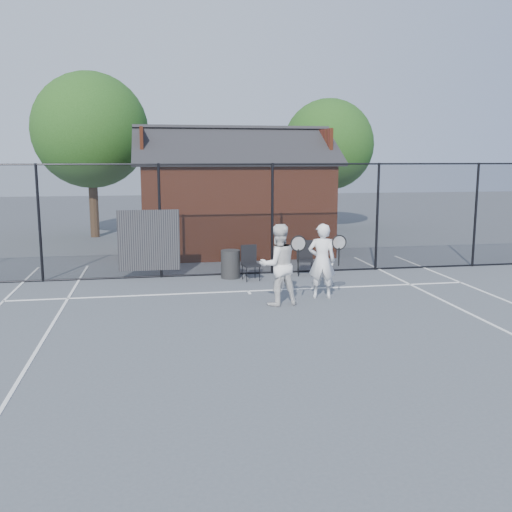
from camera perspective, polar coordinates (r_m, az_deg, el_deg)
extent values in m
plane|color=#494F54|center=(10.72, 1.83, -7.17)|extent=(80.00, 80.00, 0.00)
cube|color=white|center=(13.56, -0.81, -3.52)|extent=(11.00, 0.06, 0.01)
cube|color=white|center=(8.83, -22.81, -11.67)|extent=(0.06, 18.00, 0.01)
cube|color=white|center=(13.42, -0.70, -3.66)|extent=(0.06, 0.30, 0.01)
cylinder|color=black|center=(15.38, -20.84, 3.07)|extent=(0.07, 0.07, 3.00)
cylinder|color=black|center=(15.12, -9.59, 3.46)|extent=(0.07, 0.07, 3.00)
cylinder|color=black|center=(15.44, 1.64, 3.72)|extent=(0.07, 0.07, 3.00)
cylinder|color=black|center=(16.32, 12.03, 3.84)|extent=(0.07, 0.07, 3.00)
cylinder|color=black|center=(17.67, 21.10, 3.83)|extent=(0.07, 0.07, 3.00)
cylinder|color=black|center=(15.18, -2.08, 9.18)|extent=(22.00, 0.04, 0.04)
cylinder|color=black|center=(15.49, -2.01, -1.76)|extent=(22.00, 0.04, 0.04)
cube|color=black|center=(15.27, -2.05, 3.65)|extent=(22.00, 3.00, 0.01)
cube|color=black|center=(15.16, -10.67, 1.54)|extent=(1.60, 0.04, 1.60)
cube|color=maroon|center=(19.28, -2.27, 4.91)|extent=(6.00, 4.00, 3.00)
cube|color=black|center=(18.23, -1.87, 11.03)|extent=(6.50, 2.36, 1.32)
cube|color=black|center=(20.21, -2.70, 10.90)|extent=(6.50, 2.36, 1.32)
cube|color=maroon|center=(19.04, -11.30, 10.80)|extent=(0.10, 2.80, 1.06)
cube|color=maroon|center=(19.84, 6.32, 10.87)|extent=(0.10, 2.80, 1.06)
cylinder|color=#321F14|center=(23.72, -15.91, 4.87)|extent=(0.36, 0.36, 2.52)
sphere|color=#1C4112|center=(23.67, -16.24, 11.97)|extent=(4.48, 4.48, 4.48)
cylinder|color=#321F14|center=(25.77, 7.14, 5.20)|extent=(0.36, 0.36, 2.23)
sphere|color=#1C4112|center=(25.70, 7.26, 11.00)|extent=(3.97, 3.97, 3.97)
imported|color=white|center=(12.86, 6.60, -0.50)|extent=(0.68, 0.51, 1.69)
torus|color=black|center=(12.55, 8.32, 1.35)|extent=(0.33, 0.03, 0.33)
cylinder|color=black|center=(12.60, 8.29, -0.07)|extent=(0.03, 0.03, 0.41)
imported|color=white|center=(12.17, 2.23, -0.88)|extent=(0.95, 0.79, 1.75)
torus|color=black|center=(11.84, 4.26, 1.25)|extent=(0.34, 0.03, 0.34)
cylinder|color=black|center=(11.89, 4.24, -0.30)|extent=(0.03, 0.03, 0.42)
cube|color=black|center=(14.71, -0.51, -0.75)|extent=(0.49, 0.51, 0.88)
cube|color=black|center=(15.39, 4.93, -0.27)|extent=(0.52, 0.53, 0.91)
cylinder|color=black|center=(15.01, -2.56, -0.82)|extent=(0.53, 0.53, 0.74)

